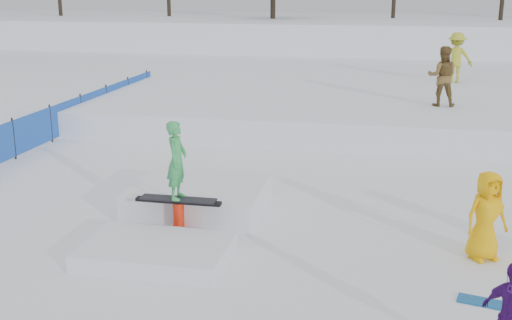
% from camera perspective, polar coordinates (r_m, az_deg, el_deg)
% --- Properties ---
extents(ground, '(120.00, 120.00, 0.00)m').
position_cam_1_polar(ground, '(11.23, -4.63, -7.96)').
color(ground, white).
extents(snow_berm, '(60.00, 14.00, 2.40)m').
position_cam_1_polar(snow_berm, '(40.11, 7.62, 10.69)').
color(snow_berm, white).
rests_on(snow_berm, ground).
extents(snow_midrise, '(50.00, 18.00, 0.80)m').
position_cam_1_polar(snow_midrise, '(26.35, 5.19, 6.56)').
color(snow_midrise, white).
rests_on(snow_midrise, ground).
extents(safety_fence, '(0.05, 16.00, 1.10)m').
position_cam_1_polar(safety_fence, '(19.40, -17.78, 3.11)').
color(safety_fence, '#1D4DB1').
rests_on(safety_fence, ground).
extents(walker_olive, '(0.90, 0.71, 1.82)m').
position_cam_1_polar(walker_olive, '(20.48, 16.23, 7.16)').
color(walker_olive, brown).
rests_on(walker_olive, snow_midrise).
extents(walker_ygreen, '(1.22, 0.71, 1.88)m').
position_cam_1_polar(walker_ygreen, '(25.57, 17.36, 8.68)').
color(walker_ygreen, gold).
rests_on(walker_ygreen, snow_midrise).
extents(spectator_purple, '(0.81, 0.89, 1.45)m').
position_cam_1_polar(spectator_purple, '(8.12, 21.76, -13.08)').
color(spectator_purple, '#461071').
rests_on(spectator_purple, ground).
extents(spectator_yellow, '(0.88, 0.77, 1.52)m').
position_cam_1_polar(spectator_yellow, '(11.25, 19.79, -4.68)').
color(spectator_yellow, '#FFB606').
rests_on(spectator_yellow, ground).
extents(loose_board_teal, '(1.43, 0.59, 0.03)m').
position_cam_1_polar(loose_board_teal, '(10.00, 21.53, -12.06)').
color(loose_board_teal, '#165694').
rests_on(loose_board_teal, ground).
extents(jib_rail_feature, '(2.60, 4.40, 2.11)m').
position_cam_1_polar(jib_rail_feature, '(12.37, -6.03, -4.23)').
color(jib_rail_feature, white).
rests_on(jib_rail_feature, ground).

